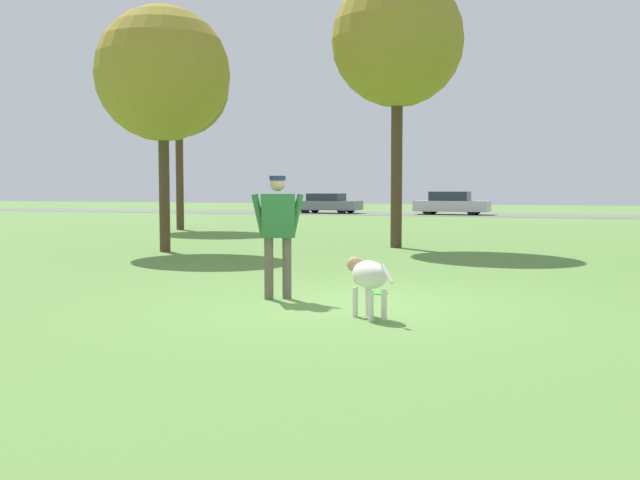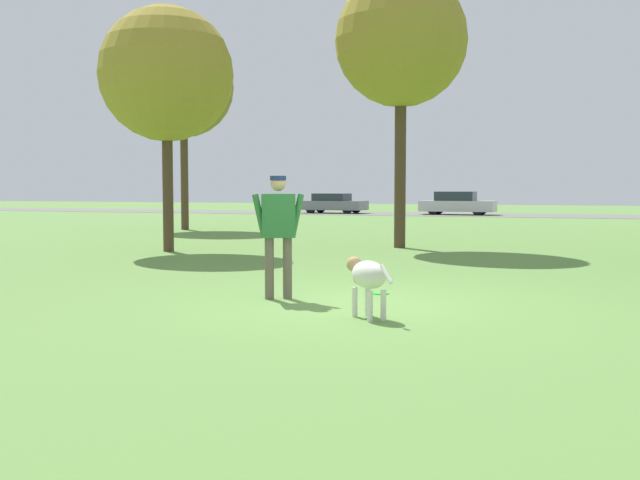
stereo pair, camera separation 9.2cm
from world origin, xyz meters
TOP-DOWN VIEW (x-y plane):
  - ground_plane at (0.00, 0.00)m, footprint 120.00×120.00m
  - far_road_strip at (0.00, 33.95)m, footprint 120.00×6.00m
  - person at (-1.12, 0.10)m, footprint 0.70×0.42m
  - dog at (0.50, -0.98)m, footprint 0.79×0.77m
  - frisbee at (0.12, 1.07)m, footprint 0.25×0.25m
  - tree_far_left at (-11.23, 15.06)m, footprint 3.73×3.73m
  - tree_near_left at (-6.77, 6.49)m, footprint 3.29×3.29m
  - tree_mid_center at (-1.64, 9.56)m, footprint 3.44×3.44m
  - parked_car_grey at (-11.66, 33.74)m, footprint 4.02×2.00m
  - parked_car_silver at (-4.08, 33.71)m, footprint 4.31×1.86m

SIDE VIEW (x-z plane):
  - ground_plane at x=0.00m, z-range 0.00..0.00m
  - far_road_strip at x=0.00m, z-range 0.00..0.01m
  - frisbee at x=0.12m, z-range 0.00..0.02m
  - dog at x=0.50m, z-range 0.15..0.87m
  - parked_car_grey at x=-11.66m, z-range 0.00..1.21m
  - parked_car_silver at x=-4.08m, z-range -0.02..1.32m
  - person at x=-1.12m, z-range 0.18..1.93m
  - tree_near_left at x=-6.77m, z-range 1.34..7.34m
  - tree_far_left at x=-11.23m, z-range 1.70..8.89m
  - tree_mid_center at x=-1.64m, z-range 1.81..8.93m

